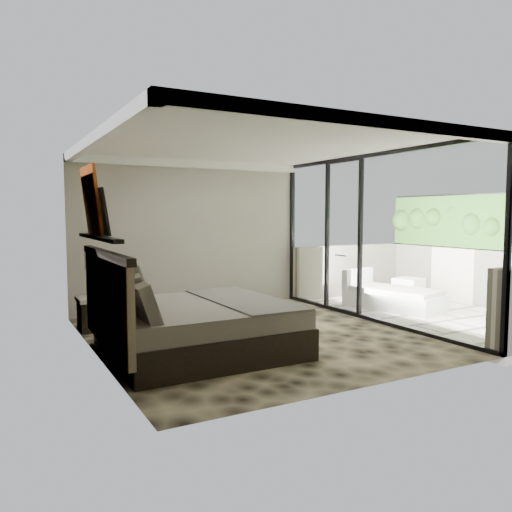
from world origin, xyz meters
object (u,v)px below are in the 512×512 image
ottoman (408,290)px  lounger (391,297)px  nightstand (95,314)px  bed (191,324)px  table_lamp (97,268)px

ottoman → lounger: bearing=-157.8°
ottoman → lounger: 0.82m
nightstand → lounger: size_ratio=0.27×
bed → nightstand: 2.08m
bed → lounger: (4.49, 1.07, -0.16)m
lounger → ottoman: bearing=7.2°
lounger → nightstand: bearing=156.2°
nightstand → lounger: lounger is taller
nightstand → table_lamp: size_ratio=0.75×
table_lamp → ottoman: size_ratio=1.39×
table_lamp → ottoman: 6.10m
nightstand → table_lamp: bearing=15.9°
ottoman → lounger: size_ratio=0.25×
bed → lounger: 4.62m
bed → nightstand: bearing=114.0°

